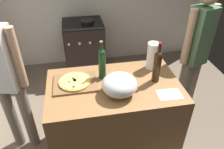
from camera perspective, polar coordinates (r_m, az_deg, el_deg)
name	(u,v)px	position (r m, az deg, el deg)	size (l,w,h in m)	color
ground_plane	(114,104)	(3.18, 0.42, -7.75)	(4.01, 3.23, 0.02)	#6B5B4C
counter	(114,119)	(2.34, 0.45, -11.52)	(1.25, 0.75, 0.90)	olive
cutting_board	(75,83)	(2.07, -9.60, -2.21)	(0.40, 0.32, 0.02)	brown
pizza	(75,81)	(2.06, -9.66, -1.75)	(0.30, 0.30, 0.03)	tan
mixing_bowl	(119,85)	(1.89, 1.97, -2.66)	(0.31, 0.31, 0.19)	#B2B2B7
paper_towel_roll	(153,56)	(2.25, 10.57, 4.82)	(0.12, 0.12, 0.29)	white
wine_bottle_green	(157,65)	(2.04, 11.72, 2.45)	(0.07, 0.07, 0.40)	#331E0F
wine_bottle_amber	(102,63)	(2.04, -2.62, 3.12)	(0.07, 0.07, 0.39)	#143819
recipe_sheet	(169,94)	(1.99, 14.79, -5.04)	(0.21, 0.15, 0.00)	white
stove	(84,48)	(3.69, -7.22, 6.99)	(0.63, 0.60, 0.92)	black
person_in_stripes	(6,76)	(2.27, -25.96, -0.28)	(0.38, 0.25, 1.67)	slate
person_in_red	(196,51)	(2.59, 20.98, 5.81)	(0.37, 0.26, 1.69)	slate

